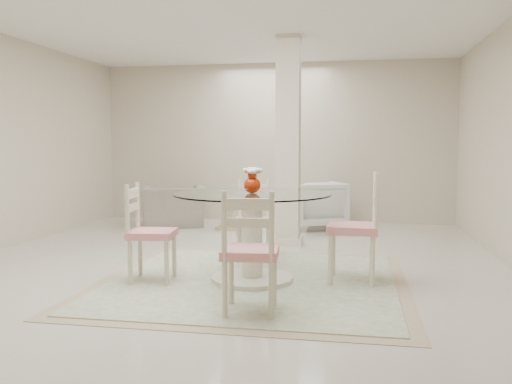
% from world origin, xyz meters
% --- Properties ---
extents(ground, '(7.00, 7.00, 0.00)m').
position_xyz_m(ground, '(0.00, 0.00, 0.00)').
color(ground, beige).
rests_on(ground, ground).
extents(room_shell, '(6.02, 7.02, 2.71)m').
position_xyz_m(room_shell, '(0.00, 0.00, 1.86)').
color(room_shell, beige).
rests_on(room_shell, ground).
extents(column, '(0.30, 0.30, 2.70)m').
position_xyz_m(column, '(0.50, 1.30, 1.35)').
color(column, beige).
rests_on(column, ground).
extents(area_rug, '(2.91, 2.91, 0.02)m').
position_xyz_m(area_rug, '(0.41, -0.74, 0.01)').
color(area_rug, tan).
rests_on(area_rug, ground).
extents(dining_table, '(1.48, 1.48, 0.86)m').
position_xyz_m(dining_table, '(0.41, -0.74, 0.44)').
color(dining_table, '#EFDEC5').
rests_on(dining_table, ground).
extents(red_vase, '(0.19, 0.18, 0.24)m').
position_xyz_m(red_vase, '(0.41, -0.74, 0.98)').
color(red_vase, '#AE2305').
rests_on(red_vase, dining_table).
extents(dining_chair_east, '(0.48, 0.47, 1.16)m').
position_xyz_m(dining_chair_east, '(1.42, -0.58, 0.61)').
color(dining_chair_east, beige).
rests_on(dining_chair_east, ground).
extents(dining_chair_north, '(0.46, 0.46, 1.00)m').
position_xyz_m(dining_chair_north, '(0.24, 0.26, 0.53)').
color(dining_chair_north, beige).
rests_on(dining_chair_north, ground).
extents(dining_chair_west, '(0.46, 0.46, 1.04)m').
position_xyz_m(dining_chair_west, '(-0.59, -0.91, 0.55)').
color(dining_chair_west, beige).
rests_on(dining_chair_west, ground).
extents(dining_chair_south, '(0.46, 0.47, 1.07)m').
position_xyz_m(dining_chair_south, '(0.58, -1.75, 0.56)').
color(dining_chair_south, beige).
rests_on(dining_chair_south, ground).
extents(recliner_taupe, '(1.24, 1.16, 0.65)m').
position_xyz_m(recliner_taupe, '(-1.53, 2.60, 0.33)').
color(recliner_taupe, gray).
rests_on(recliner_taupe, ground).
extents(armchair_white, '(1.05, 1.06, 0.74)m').
position_xyz_m(armchair_white, '(0.77, 2.77, 0.37)').
color(armchair_white, white).
rests_on(armchair_white, ground).
extents(side_table, '(0.49, 0.49, 0.51)m').
position_xyz_m(side_table, '(-0.54, 2.42, 0.23)').
color(side_table, tan).
rests_on(side_table, ground).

